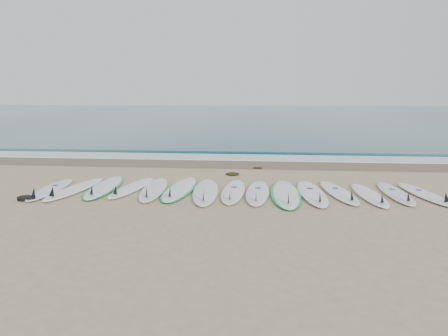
# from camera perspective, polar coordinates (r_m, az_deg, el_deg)

# --- Properties ---
(ground) EXTENTS (120.00, 120.00, 0.00)m
(ground) POSITION_cam_1_polar(r_m,az_deg,el_deg) (10.48, 1.04, -3.30)
(ground) COLOR tan
(ocean) EXTENTS (120.00, 55.00, 0.03)m
(ocean) POSITION_cam_1_polar(r_m,az_deg,el_deg) (42.74, 4.46, 6.84)
(ocean) COLOR #1E575F
(ocean) RESTS_ON ground
(wet_sand_band) EXTENTS (120.00, 1.80, 0.01)m
(wet_sand_band) POSITION_cam_1_polar(r_m,az_deg,el_deg) (14.49, 2.30, 0.47)
(wet_sand_band) COLOR brown
(wet_sand_band) RESTS_ON ground
(foam_band) EXTENTS (120.00, 1.40, 0.04)m
(foam_band) POSITION_cam_1_polar(r_m,az_deg,el_deg) (15.87, 2.59, 1.36)
(foam_band) COLOR silver
(foam_band) RESTS_ON ground
(wave_crest) EXTENTS (120.00, 1.00, 0.10)m
(wave_crest) POSITION_cam_1_polar(r_m,az_deg,el_deg) (17.35, 2.84, 2.21)
(wave_crest) COLOR #1E575F
(wave_crest) RESTS_ON ground
(surfboard_0) EXTENTS (0.70, 2.54, 0.32)m
(surfboard_0) POSITION_cam_1_polar(r_m,az_deg,el_deg) (11.45, -21.78, -2.59)
(surfboard_0) COLOR white
(surfboard_0) RESTS_ON ground
(surfboard_1) EXTENTS (0.83, 2.68, 0.34)m
(surfboard_1) POSITION_cam_1_polar(r_m,az_deg,el_deg) (11.27, -19.04, -2.61)
(surfboard_1) COLOR white
(surfboard_1) RESTS_ON ground
(surfboard_2) EXTENTS (0.86, 2.78, 0.35)m
(surfboard_2) POSITION_cam_1_polar(r_m,az_deg,el_deg) (11.30, -15.39, -2.41)
(surfboard_2) COLOR white
(surfboard_2) RESTS_ON ground
(surfboard_3) EXTENTS (0.82, 2.52, 0.32)m
(surfboard_3) POSITION_cam_1_polar(r_m,az_deg,el_deg) (11.06, -12.04, -2.52)
(surfboard_3) COLOR white
(surfboard_3) RESTS_ON ground
(surfboard_4) EXTENTS (0.80, 2.72, 0.34)m
(surfboard_4) POSITION_cam_1_polar(r_m,az_deg,el_deg) (10.76, -9.20, -2.75)
(surfboard_4) COLOR white
(surfboard_4) RESTS_ON ground
(surfboard_5) EXTENTS (0.75, 2.82, 0.36)m
(surfboard_5) POSITION_cam_1_polar(r_m,az_deg,el_deg) (10.75, -5.79, -2.71)
(surfboard_5) COLOR white
(surfboard_5) RESTS_ON ground
(surfboard_6) EXTENTS (0.86, 2.90, 0.37)m
(surfboard_6) POSITION_cam_1_polar(r_m,az_deg,el_deg) (10.38, -2.43, -3.07)
(surfboard_6) COLOR white
(surfboard_6) RESTS_ON ground
(surfboard_7) EXTENTS (0.56, 2.62, 0.33)m
(surfboard_7) POSITION_cam_1_polar(r_m,az_deg,el_deg) (10.41, 1.21, -3.06)
(surfboard_7) COLOR white
(surfboard_7) RESTS_ON ground
(surfboard_8) EXTENTS (0.59, 2.64, 0.34)m
(surfboard_8) POSITION_cam_1_polar(r_m,az_deg,el_deg) (10.33, 4.40, -3.19)
(surfboard_8) COLOR white
(surfboard_8) RESTS_ON ground
(surfboard_9) EXTENTS (0.74, 2.92, 0.37)m
(surfboard_9) POSITION_cam_1_polar(r_m,az_deg,el_deg) (10.29, 8.05, -3.33)
(surfboard_9) COLOR white
(surfboard_9) RESTS_ON ground
(surfboard_10) EXTENTS (0.75, 2.78, 0.35)m
(surfboard_10) POSITION_cam_1_polar(r_m,az_deg,el_deg) (10.43, 11.45, -3.22)
(surfboard_10) COLOR white
(surfboard_10) RESTS_ON ground
(surfboard_11) EXTENTS (0.89, 2.57, 0.32)m
(surfboard_11) POSITION_cam_1_polar(r_m,az_deg,el_deg) (10.67, 14.82, -3.09)
(surfboard_11) COLOR white
(surfboard_11) RESTS_ON ground
(surfboard_12) EXTENTS (0.68, 2.44, 0.31)m
(surfboard_12) POSITION_cam_1_polar(r_m,az_deg,el_deg) (10.61, 18.51, -3.36)
(surfboard_12) COLOR white
(surfboard_12) RESTS_ON ground
(surfboard_13) EXTENTS (0.56, 2.45, 0.31)m
(surfboard_13) POSITION_cam_1_polar(r_m,az_deg,el_deg) (10.99, 21.54, -3.09)
(surfboard_13) COLOR silver
(surfboard_13) RESTS_ON ground
(surfboard_14) EXTENTS (0.90, 2.50, 0.31)m
(surfboard_14) POSITION_cam_1_polar(r_m,az_deg,el_deg) (11.17, 24.83, -3.12)
(surfboard_14) COLOR white
(surfboard_14) RESTS_ON ground
(seaweed_near) EXTENTS (0.41, 0.32, 0.08)m
(seaweed_near) POSITION_cam_1_polar(r_m,az_deg,el_deg) (12.67, 1.12, -0.76)
(seaweed_near) COLOR black
(seaweed_near) RESTS_ON ground
(seaweed_far) EXTENTS (0.31, 0.24, 0.06)m
(seaweed_far) POSITION_cam_1_polar(r_m,az_deg,el_deg) (13.74, 4.40, 0.02)
(seaweed_far) COLOR black
(seaweed_far) RESTS_ON ground
(leash_coil) EXTENTS (0.46, 0.36, 0.11)m
(leash_coil) POSITION_cam_1_polar(r_m,az_deg,el_deg) (10.75, -24.43, -3.61)
(leash_coil) COLOR black
(leash_coil) RESTS_ON ground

